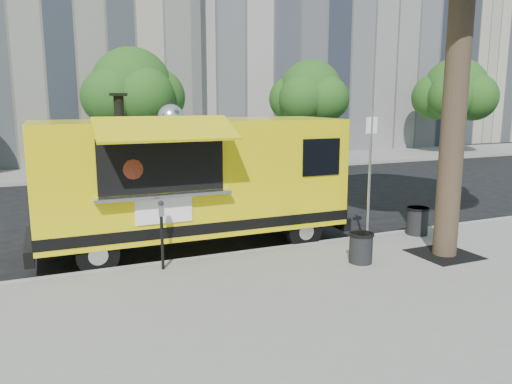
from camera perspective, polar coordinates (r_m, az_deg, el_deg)
ground at (r=12.02m, az=2.07°, el=-5.62°), size 120.00×120.00×0.00m
sidewalk at (r=8.76m, az=13.71°, el=-11.68°), size 60.00×6.00×0.15m
curb at (r=11.20m, az=4.15°, el=-6.46°), size 60.00×0.14×0.16m
far_sidewalk at (r=24.64m, az=-11.64°, el=2.70°), size 60.00×5.00×0.15m
building_mid at (r=38.07m, az=3.60°, el=20.59°), size 20.00×14.00×20.00m
building_right at (r=49.30m, az=22.66°, el=15.17°), size 16.00×12.00×16.00m
tree_well at (r=11.22m, az=20.69°, el=-6.68°), size 1.20×1.20×0.02m
far_tree_b at (r=23.45m, az=-14.00°, el=11.43°), size 3.60×3.60×5.50m
far_tree_c at (r=26.25m, az=6.26°, el=11.29°), size 3.24×3.24×5.21m
far_tree_d at (r=32.54m, az=21.84°, el=10.76°), size 3.78×3.78×5.64m
sign_post at (r=11.12m, az=12.87°, el=2.54°), size 0.28×0.06×3.00m
parking_meter at (r=9.57m, az=-10.73°, el=-3.94°), size 0.11×0.11×1.33m
food_truck at (r=11.14m, az=-7.33°, el=1.55°), size 7.00×3.26×3.45m
trash_bin_left at (r=12.57m, az=17.95°, el=-3.06°), size 0.55×0.55×0.66m
trash_bin_right at (r=10.14m, az=11.91°, el=-6.15°), size 0.50×0.50×0.60m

